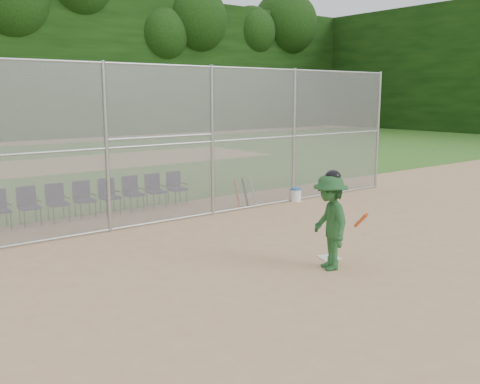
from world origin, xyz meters
TOP-DOWN VIEW (x-y plane):
  - ground at (0.00, 0.00)m, footprint 100.00×100.00m
  - grass_strip at (0.00, 18.00)m, footprint 100.00×100.00m
  - dirt_patch_far at (0.00, 18.00)m, footprint 24.00×24.00m
  - backstop_fence at (0.00, 5.00)m, footprint 16.09×0.09m
  - treeline at (0.00, 20.00)m, footprint 81.00×60.00m
  - home_plate at (0.59, 0.33)m, footprint 0.48×0.48m
  - batter_at_plate at (0.08, -0.12)m, footprint 1.20×1.40m
  - water_cooler at (4.05, 4.92)m, footprint 0.33×0.33m
  - spare_bats at (2.40, 5.34)m, footprint 0.66×0.37m
  - chair_1 at (-3.31, 6.82)m, footprint 0.54×0.52m
  - chair_2 at (-2.59, 6.82)m, footprint 0.54×0.52m
  - chair_3 at (-1.87, 6.82)m, footprint 0.54×0.52m
  - chair_4 at (-1.16, 6.82)m, footprint 0.54×0.52m
  - chair_5 at (-0.44, 6.82)m, footprint 0.54×0.52m
  - chair_6 at (0.28, 6.82)m, footprint 0.54×0.52m
  - chair_7 at (0.99, 6.82)m, footprint 0.54×0.52m

SIDE VIEW (x-z plane):
  - ground at x=0.00m, z-range 0.00..0.00m
  - grass_strip at x=0.00m, z-range 0.01..0.01m
  - home_plate at x=0.59m, z-range 0.00..0.02m
  - dirt_patch_far at x=0.00m, z-range 0.01..0.01m
  - water_cooler at x=4.05m, z-range 0.00..0.42m
  - spare_bats at x=2.40m, z-range 0.00..0.83m
  - chair_1 at x=-3.31m, z-range 0.00..0.96m
  - chair_2 at x=-2.59m, z-range 0.00..0.96m
  - chair_3 at x=-1.87m, z-range 0.00..0.96m
  - chair_4 at x=-1.16m, z-range 0.00..0.96m
  - chair_5 at x=-0.44m, z-range 0.00..0.96m
  - chair_6 at x=0.28m, z-range 0.00..0.96m
  - chair_7 at x=0.99m, z-range 0.00..0.96m
  - batter_at_plate at x=0.08m, z-range -0.03..1.85m
  - backstop_fence at x=0.00m, z-range 0.07..4.07m
  - treeline at x=0.00m, z-range 0.00..11.00m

